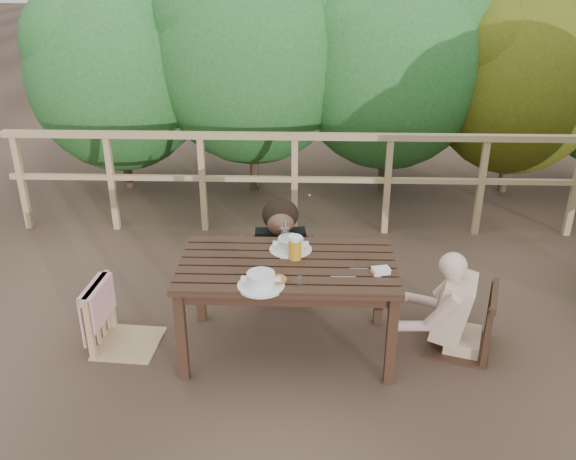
{
  "coord_description": "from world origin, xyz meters",
  "views": [
    {
      "loc": [
        0.12,
        -3.64,
        2.59
      ],
      "look_at": [
        0.0,
        0.05,
        0.9
      ],
      "focal_mm": 38.45,
      "sensor_mm": 36.0,
      "label": 1
    }
  ],
  "objects_px": {
    "diner_right": "(472,273)",
    "bread_roll": "(278,279)",
    "soup_near": "(261,280)",
    "butter_tub": "(381,272)",
    "chair_right": "(465,291)",
    "woman": "(280,215)",
    "chair_far": "(280,242)",
    "beer_glass": "(295,248)",
    "tumbler": "(299,282)",
    "soup_far": "(291,245)",
    "bottle": "(285,237)",
    "table": "(288,307)",
    "chair_left": "(122,290)"
  },
  "relations": [
    {
      "from": "woman",
      "to": "bread_roll",
      "type": "distance_m",
      "value": 1.17
    },
    {
      "from": "woman",
      "to": "diner_right",
      "type": "distance_m",
      "value": 1.58
    },
    {
      "from": "soup_near",
      "to": "bread_roll",
      "type": "distance_m",
      "value": 0.11
    },
    {
      "from": "diner_right",
      "to": "soup_near",
      "type": "xyz_separation_m",
      "value": [
        -1.4,
        -0.37,
        0.13
      ]
    },
    {
      "from": "diner_right",
      "to": "woman",
      "type": "bearing_deg",
      "value": 75.64
    },
    {
      "from": "chair_left",
      "to": "diner_right",
      "type": "relative_size",
      "value": 0.76
    },
    {
      "from": "chair_far",
      "to": "butter_tub",
      "type": "relative_size",
      "value": 7.32
    },
    {
      "from": "chair_right",
      "to": "woman",
      "type": "bearing_deg",
      "value": -104.95
    },
    {
      "from": "soup_near",
      "to": "butter_tub",
      "type": "bearing_deg",
      "value": 13.53
    },
    {
      "from": "soup_near",
      "to": "soup_far",
      "type": "relative_size",
      "value": 1.0
    },
    {
      "from": "woman",
      "to": "soup_far",
      "type": "relative_size",
      "value": 4.3
    },
    {
      "from": "butter_tub",
      "to": "chair_right",
      "type": "bearing_deg",
      "value": 2.7
    },
    {
      "from": "woman",
      "to": "chair_right",
      "type": "bearing_deg",
      "value": 143.53
    },
    {
      "from": "table",
      "to": "soup_near",
      "type": "height_order",
      "value": "soup_near"
    },
    {
      "from": "bread_roll",
      "to": "tumbler",
      "type": "relative_size",
      "value": 1.64
    },
    {
      "from": "chair_left",
      "to": "chair_far",
      "type": "xyz_separation_m",
      "value": [
        1.05,
        0.88,
        -0.04
      ]
    },
    {
      "from": "chair_right",
      "to": "beer_glass",
      "type": "height_order",
      "value": "chair_right"
    },
    {
      "from": "tumbler",
      "to": "soup_near",
      "type": "bearing_deg",
      "value": -178.46
    },
    {
      "from": "bread_roll",
      "to": "butter_tub",
      "type": "relative_size",
      "value": 0.99
    },
    {
      "from": "diner_right",
      "to": "beer_glass",
      "type": "bearing_deg",
      "value": 107.78
    },
    {
      "from": "tumbler",
      "to": "butter_tub",
      "type": "height_order",
      "value": "tumbler"
    },
    {
      "from": "chair_right",
      "to": "woman",
      "type": "xyz_separation_m",
      "value": [
        -1.31,
        0.84,
        0.19
      ]
    },
    {
      "from": "chair_right",
      "to": "bottle",
      "type": "distance_m",
      "value": 1.29
    },
    {
      "from": "chair_right",
      "to": "tumbler",
      "type": "xyz_separation_m",
      "value": [
        -1.13,
        -0.36,
        0.25
      ]
    },
    {
      "from": "chair_left",
      "to": "diner_right",
      "type": "xyz_separation_m",
      "value": [
        2.39,
        0.06,
        0.14
      ]
    },
    {
      "from": "bread_roll",
      "to": "chair_left",
      "type": "bearing_deg",
      "value": 166.05
    },
    {
      "from": "soup_near",
      "to": "bread_roll",
      "type": "relative_size",
      "value": 2.66
    },
    {
      "from": "chair_far",
      "to": "tumbler",
      "type": "xyz_separation_m",
      "value": [
        0.18,
        -1.18,
        0.29
      ]
    },
    {
      "from": "table",
      "to": "tumbler",
      "type": "height_order",
      "value": "tumbler"
    },
    {
      "from": "chair_far",
      "to": "tumbler",
      "type": "relative_size",
      "value": 12.13
    },
    {
      "from": "table",
      "to": "butter_tub",
      "type": "bearing_deg",
      "value": -11.65
    },
    {
      "from": "chair_right",
      "to": "beer_glass",
      "type": "xyz_separation_m",
      "value": [
        -1.17,
        0.0,
        0.31
      ]
    },
    {
      "from": "chair_far",
      "to": "beer_glass",
      "type": "xyz_separation_m",
      "value": [
        0.14,
        -0.82,
        0.35
      ]
    },
    {
      "from": "chair_far",
      "to": "soup_far",
      "type": "bearing_deg",
      "value": -84.86
    },
    {
      "from": "diner_right",
      "to": "bread_roll",
      "type": "relative_size",
      "value": 10.61
    },
    {
      "from": "diner_right",
      "to": "bread_roll",
      "type": "bearing_deg",
      "value": 121.92
    },
    {
      "from": "soup_far",
      "to": "butter_tub",
      "type": "bearing_deg",
      "value": -28.78
    },
    {
      "from": "chair_left",
      "to": "chair_right",
      "type": "xyz_separation_m",
      "value": [
        2.36,
        0.06,
        0.0
      ]
    },
    {
      "from": "diner_right",
      "to": "bottle",
      "type": "xyz_separation_m",
      "value": [
        -1.27,
        0.12,
        0.19
      ]
    },
    {
      "from": "chair_far",
      "to": "woman",
      "type": "relative_size",
      "value": 0.65
    },
    {
      "from": "bread_roll",
      "to": "soup_near",
      "type": "bearing_deg",
      "value": -158.0
    },
    {
      "from": "diner_right",
      "to": "bread_roll",
      "type": "distance_m",
      "value": 1.34
    },
    {
      "from": "bread_roll",
      "to": "butter_tub",
      "type": "distance_m",
      "value": 0.67
    },
    {
      "from": "soup_near",
      "to": "soup_far",
      "type": "xyz_separation_m",
      "value": [
        0.17,
        0.51,
        0.0
      ]
    },
    {
      "from": "soup_far",
      "to": "bread_roll",
      "type": "xyz_separation_m",
      "value": [
        -0.07,
        -0.47,
        -0.02
      ]
    },
    {
      "from": "soup_far",
      "to": "bottle",
      "type": "height_order",
      "value": "bottle"
    },
    {
      "from": "chair_far",
      "to": "bottle",
      "type": "relative_size",
      "value": 3.58
    },
    {
      "from": "chair_left",
      "to": "chair_far",
      "type": "bearing_deg",
      "value": -45.9
    },
    {
      "from": "woman",
      "to": "soup_near",
      "type": "distance_m",
      "value": 1.21
    },
    {
      "from": "woman",
      "to": "tumbler",
      "type": "bearing_deg",
      "value": 94.58
    }
  ]
}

